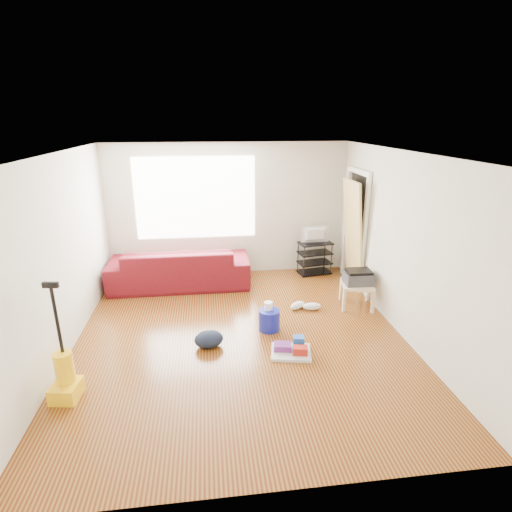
{
  "coord_description": "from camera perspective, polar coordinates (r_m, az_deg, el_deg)",
  "views": [
    {
      "loc": [
        -0.4,
        -4.92,
        2.9
      ],
      "look_at": [
        0.29,
        0.6,
        0.97
      ],
      "focal_mm": 28.0,
      "sensor_mm": 36.0,
      "label": 1
    }
  ],
  "objects": [
    {
      "name": "room",
      "position": [
        5.35,
        -1.77,
        1.15
      ],
      "size": [
        4.51,
        5.01,
        2.51
      ],
      "color": "#501C0A",
      "rests_on": "ground"
    },
    {
      "name": "sofa",
      "position": [
        7.48,
        -10.65,
        -4.08
      ],
      "size": [
        2.48,
        0.97,
        0.72
      ],
      "primitive_type": "imported",
      "rotation": [
        0.0,
        0.0,
        3.14
      ],
      "color": "#561015",
      "rests_on": "ground"
    },
    {
      "name": "tv_stand",
      "position": [
        7.86,
        8.37,
        -0.24
      ],
      "size": [
        0.68,
        0.46,
        0.63
      ],
      "rotation": [
        0.0,
        0.0,
        0.16
      ],
      "color": "black",
      "rests_on": "ground"
    },
    {
      "name": "tv",
      "position": [
        7.72,
        8.53,
        3.02
      ],
      "size": [
        0.54,
        0.07,
        0.31
      ],
      "primitive_type": "imported",
      "rotation": [
        0.0,
        0.0,
        3.14
      ],
      "color": "black",
      "rests_on": "tv_stand"
    },
    {
      "name": "side_table",
      "position": [
        6.62,
        14.28,
        -4.31
      ],
      "size": [
        0.58,
        0.58,
        0.4
      ],
      "rotation": [
        0.0,
        0.0,
        -0.22
      ],
      "color": "tan",
      "rests_on": "ground"
    },
    {
      "name": "printer",
      "position": [
        6.56,
        14.4,
        -2.92
      ],
      "size": [
        0.44,
        0.35,
        0.23
      ],
      "rotation": [
        0.0,
        0.0,
        -0.03
      ],
      "color": "#353539",
      "rests_on": "side_table"
    },
    {
      "name": "bucket",
      "position": [
        5.89,
        1.88,
        -10.4
      ],
      "size": [
        0.39,
        0.39,
        0.31
      ],
      "primitive_type": "cylinder",
      "rotation": [
        0.0,
        0.0,
        -0.36
      ],
      "color": "#121B95",
      "rests_on": "ground"
    },
    {
      "name": "toilet_paper",
      "position": [
        5.82,
        1.75,
        -8.47
      ],
      "size": [
        0.12,
        0.12,
        0.11
      ],
      "primitive_type": "cylinder",
      "color": "white",
      "rests_on": "bucket"
    },
    {
      "name": "cleaning_tray",
      "position": [
        5.35,
        5.15,
        -13.12
      ],
      "size": [
        0.58,
        0.49,
        0.18
      ],
      "rotation": [
        0.0,
        0.0,
        -0.18
      ],
      "color": "silver",
      "rests_on": "ground"
    },
    {
      "name": "backpack",
      "position": [
        5.54,
        -6.71,
        -12.66
      ],
      "size": [
        0.44,
        0.37,
        0.21
      ],
      "primitive_type": "ellipsoid",
      "rotation": [
        0.0,
        0.0,
        0.18
      ],
      "color": "black",
      "rests_on": "ground"
    },
    {
      "name": "sneakers",
      "position": [
        6.48,
        6.97,
        -7.08
      ],
      "size": [
        0.53,
        0.27,
        0.12
      ],
      "rotation": [
        0.0,
        0.0,
        0.12
      ],
      "color": "white",
      "rests_on": "ground"
    },
    {
      "name": "vacuum",
      "position": [
        4.97,
        -25.61,
        -15.31
      ],
      "size": [
        0.32,
        0.36,
        1.34
      ],
      "rotation": [
        0.0,
        0.0,
        -0.14
      ],
      "color": "yellow",
      "rests_on": "ground"
    },
    {
      "name": "door_panel",
      "position": [
        7.53,
        13.12,
        -4.1
      ],
      "size": [
        0.24,
        0.77,
        1.92
      ],
      "primitive_type": "cube",
      "rotation": [
        0.0,
        -0.1,
        0.0
      ],
      "color": "tan",
      "rests_on": "ground"
    }
  ]
}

